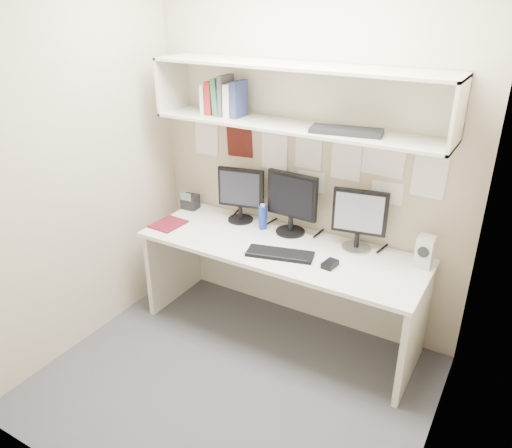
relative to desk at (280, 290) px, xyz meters
The scene contains 19 objects.
floor 0.75m from the desk, 90.00° to the right, with size 2.40×2.00×0.01m, color #414145.
wall_back 1.00m from the desk, 90.00° to the left, with size 2.40×0.02×2.60m, color tan.
wall_front 1.90m from the desk, 90.00° to the right, with size 2.40×0.02×2.60m, color tan.
wall_left 1.65m from the desk, 151.57° to the right, with size 0.02×2.00×2.60m, color tan.
wall_right 1.65m from the desk, 28.43° to the right, with size 0.02×2.00×2.60m, color tan.
desk is the anchor object (origin of this frame).
overhead_hutch 1.37m from the desk, 90.00° to the left, with size 2.00×0.38×0.40m.
pinned_papers 0.95m from the desk, 90.00° to the left, with size 1.92×0.01×0.48m, color white, non-canonical shape.
monitor_left 0.78m from the desk, 154.71° to the left, with size 0.35×0.19×0.41m.
monitor_center 0.65m from the desk, 99.22° to the left, with size 0.39×0.21×0.45m.
monitor_right 0.79m from the desk, 25.17° to the left, with size 0.36×0.20×0.42m.
keyboard 0.40m from the desk, 65.34° to the right, with size 0.44×0.16×0.02m, color black.
mouse 0.57m from the desk, 15.05° to the right, with size 0.07×0.12×0.04m, color black.
speaker 1.05m from the desk, 12.23° to the left, with size 0.11×0.11×0.21m.
blue_bottle 0.54m from the desk, 145.28° to the left, with size 0.06×0.06×0.19m.
maroon_notebook 0.97m from the desk, behind, with size 0.20×0.25×0.01m, color #5B0F1A.
desk_phone 1.05m from the desk, 167.68° to the left, with size 0.13×0.12×0.15m.
book_stack 1.42m from the desk, 162.80° to the left, with size 0.30×0.17×0.27m.
hutch_tray 1.25m from the desk, 18.17° to the left, with size 0.44×0.17×0.03m, color black.
Camera 1 is at (1.40, -2.10, 2.32)m, focal length 35.00 mm.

